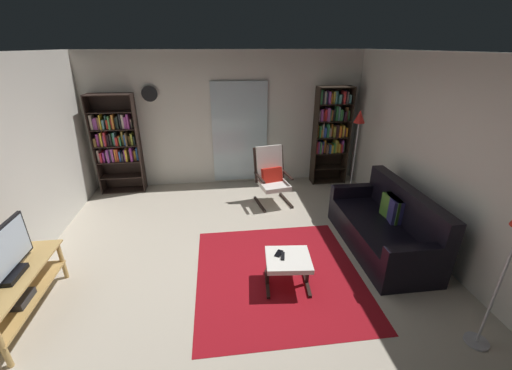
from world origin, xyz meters
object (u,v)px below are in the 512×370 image
object	(u,v)px
bookshelf_near_sofa	(331,129)
wall_clock	(150,94)
lounge_armchair	(272,174)
tv_remote	(283,256)
bookshelf_near_tv	(116,142)
television	(3,257)
ottoman	(288,262)
cell_phone	(279,253)
floor_lamp_by_shelf	(358,128)
leather_sofa	(385,228)
tv_stand	(16,292)

from	to	relation	value
bookshelf_near_sofa	wall_clock	bearing A→B (deg)	176.67
lounge_armchair	tv_remote	world-z (taller)	lounge_armchair
bookshelf_near_tv	bookshelf_near_sofa	distance (m)	4.16
television	ottoman	world-z (taller)	television
cell_phone	floor_lamp_by_shelf	size ratio (longest dim) A/B	0.09
wall_clock	floor_lamp_by_shelf	bearing A→B (deg)	-14.12
bookshelf_near_tv	leather_sofa	size ratio (longest dim) A/B	1.02
tv_stand	lounge_armchair	xyz separation A→B (m)	(3.08, 2.39, 0.19)
bookshelf_near_tv	floor_lamp_by_shelf	size ratio (longest dim) A/B	1.15
bookshelf_near_sofa	tv_remote	xyz separation A→B (m)	(-1.57, -3.01, -0.72)
bookshelf_near_tv	tv_remote	xyz separation A→B (m)	(2.58, -3.08, -0.59)
bookshelf_near_tv	wall_clock	distance (m)	1.11
tv_remote	television	bearing A→B (deg)	-163.66
tv_stand	bookshelf_near_tv	world-z (taller)	bookshelf_near_tv
bookshelf_near_tv	ottoman	size ratio (longest dim) A/B	3.35
lounge_armchair	leather_sofa	bearing A→B (deg)	-50.86
bookshelf_near_tv	tv_remote	bearing A→B (deg)	-49.95
lounge_armchair	wall_clock	size ratio (longest dim) A/B	3.53
tv_stand	bookshelf_near_tv	xyz separation A→B (m)	(0.25, 3.24, 0.65)
tv_remote	bookshelf_near_tv	bearing A→B (deg)	143.29
tv_stand	bookshelf_near_sofa	size ratio (longest dim) A/B	0.67
tv_stand	cell_phone	bearing A→B (deg)	4.56
bookshelf_near_tv	leather_sofa	world-z (taller)	bookshelf_near_tv
tv_stand	television	size ratio (longest dim) A/B	1.52
television	tv_remote	xyz separation A→B (m)	(2.83, 0.15, -0.37)
leather_sofa	lounge_armchair	world-z (taller)	lounge_armchair
bookshelf_near_tv	cell_phone	xyz separation A→B (m)	(2.55, -3.01, -0.59)
tv_remote	tv_stand	bearing A→B (deg)	-163.49
lounge_armchair	floor_lamp_by_shelf	world-z (taller)	floor_lamp_by_shelf
ottoman	cell_phone	distance (m)	0.15
bookshelf_near_sofa	wall_clock	xyz separation A→B (m)	(-3.46, 0.20, 0.72)
tv_stand	television	xyz separation A→B (m)	(0.00, 0.01, 0.43)
television	leather_sofa	world-z (taller)	television
floor_lamp_by_shelf	ottoman	bearing A→B (deg)	-127.04
lounge_armchair	tv_remote	xyz separation A→B (m)	(-0.25, -2.23, -0.13)
leather_sofa	lounge_armchair	xyz separation A→B (m)	(-1.34, 1.65, 0.22)
bookshelf_near_sofa	leather_sofa	distance (m)	2.56
television	bookshelf_near_tv	size ratio (longest dim) A/B	0.46
tv_remote	ottoman	bearing A→B (deg)	-8.05
ottoman	bookshelf_near_sofa	bearing A→B (deg)	63.53
ottoman	leather_sofa	bearing A→B (deg)	21.67
television	bookshelf_near_tv	distance (m)	3.25
bookshelf_near_sofa	wall_clock	world-z (taller)	wall_clock
bookshelf_near_tv	cell_phone	size ratio (longest dim) A/B	13.45
leather_sofa	ottoman	xyz separation A→B (m)	(-1.53, -0.61, 0.01)
tv_stand	ottoman	size ratio (longest dim) A/B	2.33
television	lounge_armchair	bearing A→B (deg)	37.79
bookshelf_near_sofa	lounge_armchair	world-z (taller)	bookshelf_near_sofa
tv_stand	leather_sofa	distance (m)	4.48
television	leather_sofa	bearing A→B (deg)	9.47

